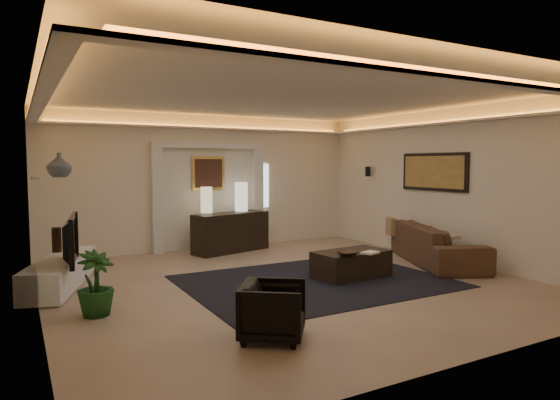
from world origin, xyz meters
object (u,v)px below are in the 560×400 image
console (231,233)px  armchair (273,311)px  coffee_table (351,265)px  sofa (437,244)px

console → armchair: 5.20m
console → coffee_table: size_ratio=1.38×
console → sofa: size_ratio=0.68×
console → armchair: bearing=-124.4°
armchair → console: bearing=17.8°
console → armchair: size_ratio=2.52×
coffee_table → armchair: 3.07m
sofa → coffee_table: bearing=117.1°
sofa → armchair: sofa is taller
console → sofa: console is taller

